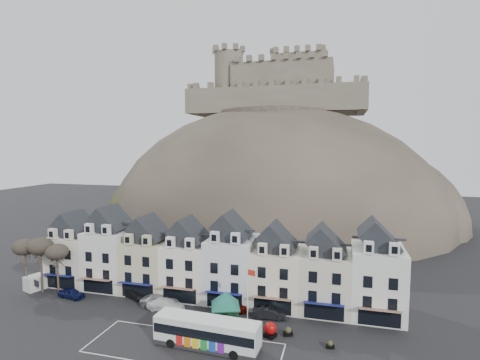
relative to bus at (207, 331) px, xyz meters
name	(u,v)px	position (x,y,z in m)	size (l,w,h in m)	color
ground	(163,351)	(-4.48, -1.98, -1.90)	(300.00, 300.00, 0.00)	black
coach_bay_markings	(184,348)	(-2.48, -0.73, -1.90)	(22.00, 7.50, 0.01)	silver
townhouse_terrace	(212,262)	(-4.34, 13.99, 3.40)	(54.40, 9.35, 11.80)	beige
castle_hill	(277,225)	(-3.23, 66.98, -1.80)	(100.00, 76.00, 68.00)	#322D26
castle	(279,87)	(-3.98, 73.96, 38.29)	(50.20, 22.20, 22.00)	#62564B
tree_left_far	(25,247)	(-33.48, 8.52, 4.99)	(3.61, 3.61, 8.24)	#362E22
tree_left_mid	(40,247)	(-30.48, 8.52, 5.34)	(3.78, 3.78, 8.64)	#362E22
tree_left_near	(57,252)	(-27.48, 8.52, 4.65)	(3.43, 3.43, 7.84)	#362E22
bus	(207,331)	(0.00, 0.00, 0.00)	(12.34, 3.51, 3.44)	#262628
bus_shelter	(225,299)	(0.52, 5.40, 1.61)	(6.70, 6.70, 4.52)	#11331D
red_buoy	(270,329)	(6.50, 4.20, -0.96)	(1.64, 1.64, 1.85)	black
flagpole	(248,295)	(3.60, 4.85, 2.74)	(1.10, 0.50, 8.14)	silver
white_van	(42,281)	(-32.01, 10.02, -0.77)	(3.58, 5.36, 2.25)	silver
planter_west	(288,332)	(8.52, 5.02, -1.38)	(1.22, 0.95, 1.09)	black
planter_east	(330,345)	(13.52, 3.49, -1.47)	(0.98, 0.65, 0.90)	black
car_navy	(72,293)	(-24.48, 7.75, -1.17)	(1.73, 4.30, 1.46)	#0D1341
car_black	(134,294)	(-15.28, 10.02, -1.27)	(1.34, 3.85, 1.27)	black
car_silver	(160,302)	(-10.09, 8.36, -1.11)	(2.62, 5.60, 1.58)	#9A9CA1
car_white	(166,305)	(-8.88, 7.63, -1.12)	(2.21, 5.43, 1.57)	white
car_maroon	(233,305)	(0.13, 10.02, -1.14)	(1.80, 4.46, 1.52)	#4E0904
car_charcoal	(269,313)	(5.52, 8.90, -1.16)	(1.58, 4.54, 1.50)	black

